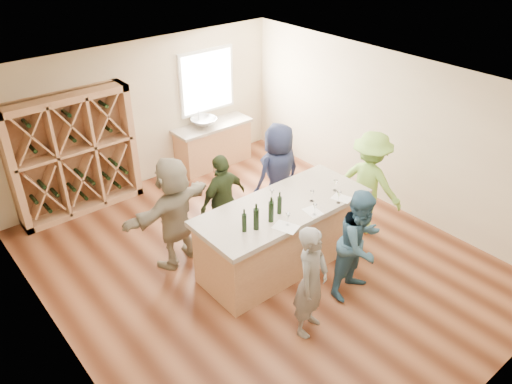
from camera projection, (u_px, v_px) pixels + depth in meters
floor at (259, 264)px, 7.95m from camera, size 6.00×7.00×0.10m
ceiling at (260, 88)px, 6.47m from camera, size 6.00×7.00×0.10m
wall_back at (141, 114)px, 9.56m from camera, size 6.00×0.10×2.80m
wall_front at (493, 325)px, 4.86m from camera, size 6.00×0.10×2.80m
wall_left at (49, 272)px, 5.54m from camera, size 0.10×7.00×2.80m
wall_right at (391, 131)px, 8.88m from camera, size 0.10×7.00×2.80m
window_frame at (207, 81)px, 10.15m from camera, size 1.30×0.06×1.30m
window_pane at (208, 82)px, 10.13m from camera, size 1.18×0.01×1.18m
wine_rack at (74, 155)px, 8.71m from camera, size 2.20×0.45×2.20m
back_counter_base at (213, 146)px, 10.60m from camera, size 1.60×0.58×0.86m
back_counter_top at (212, 126)px, 10.36m from camera, size 1.70×0.62×0.06m
sink at (204, 123)px, 10.19m from camera, size 0.54×0.54×0.19m
faucet at (199, 117)px, 10.28m from camera, size 0.02×0.02×0.30m
tasting_counter_base at (282, 237)px, 7.64m from camera, size 2.60×1.00×1.00m
tasting_counter_top at (283, 207)px, 7.37m from camera, size 2.72×1.12×0.08m
wine_bottle_a at (244, 223)px, 6.70m from camera, size 0.09×0.09×0.27m
wine_bottle_b at (256, 219)px, 6.73m from camera, size 0.10×0.10×0.32m
wine_bottle_d at (271, 212)px, 6.90m from camera, size 0.10×0.10×0.31m
wine_bottle_e at (279, 205)px, 7.08m from camera, size 0.07×0.07×0.27m
wine_glass_a at (288, 219)px, 6.84m from camera, size 0.10×0.10×0.20m
wine_glass_b at (315, 210)px, 7.08m from camera, size 0.08×0.08×0.16m
wine_glass_c at (339, 197)px, 7.34m from camera, size 0.09×0.09×0.20m
wine_glass_d at (312, 196)px, 7.40m from camera, size 0.08×0.08×0.16m
wine_glass_e at (335, 186)px, 7.66m from camera, size 0.08×0.08×0.17m
tasting_menu_a at (286, 227)px, 6.85m from camera, size 0.35×0.40×0.00m
tasting_menu_b at (313, 212)px, 7.19m from camera, size 0.24×0.30×0.00m
tasting_menu_c at (342, 198)px, 7.51m from camera, size 0.28×0.33×0.00m
person_near_left at (311, 282)px, 6.30m from camera, size 0.70×0.61×1.61m
person_near_right at (360, 244)px, 6.93m from camera, size 0.85×0.52×1.67m
person_server at (369, 183)px, 8.26m from camera, size 0.78×1.26×1.81m
person_far_mid at (223, 200)px, 7.99m from camera, size 1.00×0.61×1.60m
person_far_right at (278, 174)px, 8.54m from camera, size 0.91×0.61×1.81m
person_far_left at (174, 212)px, 7.51m from camera, size 1.76×0.95×1.80m
wine_glass_f at (272, 195)px, 7.41m from camera, size 0.07×0.07×0.18m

